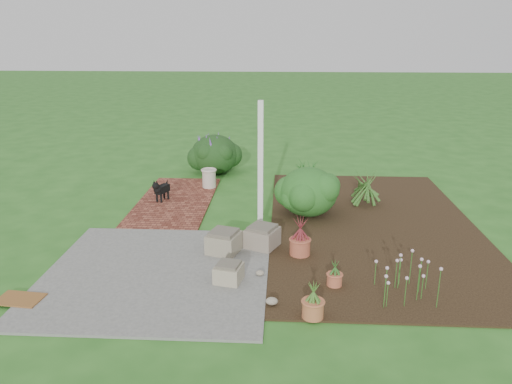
# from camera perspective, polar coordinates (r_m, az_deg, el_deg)

# --- Properties ---
(ground) EXTENTS (80.00, 80.00, 0.00)m
(ground) POSITION_cam_1_polar(r_m,az_deg,el_deg) (9.51, -1.34, -4.74)
(ground) COLOR #2A641F
(ground) RESTS_ON ground
(concrete_patio) EXTENTS (3.50, 3.50, 0.04)m
(concrete_patio) POSITION_cam_1_polar(r_m,az_deg,el_deg) (8.13, -11.26, -9.07)
(concrete_patio) COLOR #5F5E5C
(concrete_patio) RESTS_ON ground
(brick_path) EXTENTS (1.60, 3.50, 0.04)m
(brick_path) POSITION_cam_1_polar(r_m,az_deg,el_deg) (11.37, -9.22, -1.01)
(brick_path) COLOR #5A271C
(brick_path) RESTS_ON ground
(garden_bed) EXTENTS (4.00, 7.00, 0.03)m
(garden_bed) POSITION_cam_1_polar(r_m,az_deg,el_deg) (10.10, 13.20, -3.75)
(garden_bed) COLOR black
(garden_bed) RESTS_ON ground
(veranda_post) EXTENTS (0.10, 0.10, 2.50)m
(veranda_post) POSITION_cam_1_polar(r_m,az_deg,el_deg) (9.18, 0.52, 2.68)
(veranda_post) COLOR white
(veranda_post) RESTS_ON ground
(stone_trough_near) EXTENTS (0.46, 0.46, 0.26)m
(stone_trough_near) POSITION_cam_1_polar(r_m,az_deg,el_deg) (7.65, -3.14, -9.26)
(stone_trough_near) COLOR gray
(stone_trough_near) RESTS_ON concrete_patio
(stone_trough_mid) EXTENTS (0.63, 0.63, 0.33)m
(stone_trough_mid) POSITION_cam_1_polar(r_m,az_deg,el_deg) (8.60, -3.69, -5.80)
(stone_trough_mid) COLOR #706753
(stone_trough_mid) RESTS_ON concrete_patio
(stone_trough_far) EXTENTS (0.66, 0.66, 0.33)m
(stone_trough_far) POSITION_cam_1_polar(r_m,az_deg,el_deg) (8.80, 0.73, -5.21)
(stone_trough_far) COLOR #706153
(stone_trough_far) RESTS_ON concrete_patio
(coir_doormat) EXTENTS (0.66, 0.46, 0.02)m
(coir_doormat) POSITION_cam_1_polar(r_m,az_deg,el_deg) (7.95, -25.39, -10.99)
(coir_doormat) COLOR brown
(coir_doormat) RESTS_ON concrete_patio
(black_dog) EXTENTS (0.31, 0.53, 0.48)m
(black_dog) POSITION_cam_1_polar(r_m,az_deg,el_deg) (11.27, -10.82, 0.36)
(black_dog) COLOR black
(black_dog) RESTS_ON brick_path
(cream_ceramic_urn) EXTENTS (0.38, 0.38, 0.44)m
(cream_ceramic_urn) POSITION_cam_1_polar(r_m,az_deg,el_deg) (12.15, -5.39, 1.56)
(cream_ceramic_urn) COLOR #C1B09F
(cream_ceramic_urn) RESTS_ON brick_path
(evergreen_shrub) EXTENTS (1.33, 1.33, 1.02)m
(evergreen_shrub) POSITION_cam_1_polar(r_m,az_deg,el_deg) (10.31, 6.01, 0.18)
(evergreen_shrub) COLOR #15360E
(evergreen_shrub) RESTS_ON garden_bed
(agapanthus_clump_back) EXTENTS (1.08, 1.08, 0.89)m
(agapanthus_clump_back) POSITION_cam_1_polar(r_m,az_deg,el_deg) (11.15, 12.32, 0.89)
(agapanthus_clump_back) COLOR #0F4317
(agapanthus_clump_back) RESTS_ON garden_bed
(agapanthus_clump_front) EXTENTS (1.21, 1.21, 0.83)m
(agapanthus_clump_front) POSITION_cam_1_polar(r_m,az_deg,el_deg) (12.12, 5.82, 2.41)
(agapanthus_clump_front) COLOR #113915
(agapanthus_clump_front) RESTS_ON garden_bed
(pink_flower_patch) EXTENTS (1.12, 1.12, 0.59)m
(pink_flower_patch) POSITION_cam_1_polar(r_m,az_deg,el_deg) (7.55, 16.76, -9.11)
(pink_flower_patch) COLOR #113D0F
(pink_flower_patch) RESTS_ON garden_bed
(terracotta_pot_bronze) EXTENTS (0.44, 0.44, 0.28)m
(terracotta_pot_bronze) POSITION_cam_1_polar(r_m,az_deg,el_deg) (8.55, 5.04, -6.24)
(terracotta_pot_bronze) COLOR #A45037
(terracotta_pot_bronze) RESTS_ON garden_bed
(terracotta_pot_small_left) EXTENTS (0.29, 0.29, 0.19)m
(terracotta_pot_small_left) POSITION_cam_1_polar(r_m,az_deg,el_deg) (7.66, 8.96, -9.84)
(terracotta_pot_small_left) COLOR #B35B3C
(terracotta_pot_small_left) RESTS_ON garden_bed
(terracotta_pot_small_right) EXTENTS (0.36, 0.36, 0.24)m
(terracotta_pot_small_right) POSITION_cam_1_polar(r_m,az_deg,el_deg) (6.83, 6.52, -13.14)
(terracotta_pot_small_right) COLOR #AE5F3B
(terracotta_pot_small_right) RESTS_ON garden_bed
(purple_flowering_bush) EXTENTS (1.63, 1.63, 1.07)m
(purple_flowering_bush) POSITION_cam_1_polar(r_m,az_deg,el_deg) (13.47, -4.75, 4.42)
(purple_flowering_bush) COLOR black
(purple_flowering_bush) RESTS_ON ground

